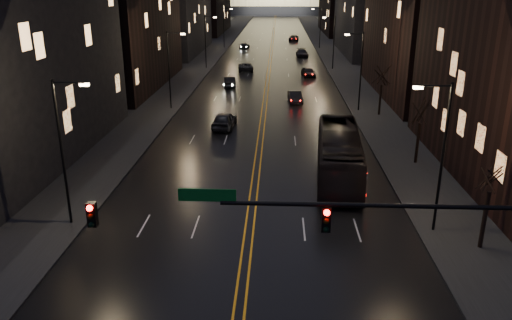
# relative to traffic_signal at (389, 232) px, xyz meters

# --- Properties ---
(road) EXTENTS (20.00, 320.00, 0.02)m
(road) POSITION_rel_traffic_signal_xyz_m (-5.91, 130.00, -5.09)
(road) COLOR black
(road) RESTS_ON ground
(sidewalk_left) EXTENTS (8.00, 320.00, 0.16)m
(sidewalk_left) POSITION_rel_traffic_signal_xyz_m (-19.91, 130.00, -5.02)
(sidewalk_left) COLOR black
(sidewalk_left) RESTS_ON ground
(sidewalk_right) EXTENTS (8.00, 320.00, 0.16)m
(sidewalk_right) POSITION_rel_traffic_signal_xyz_m (8.09, 130.00, -5.02)
(sidewalk_right) COLOR black
(sidewalk_right) RESTS_ON ground
(center_line) EXTENTS (0.62, 320.00, 0.01)m
(center_line) POSITION_rel_traffic_signal_xyz_m (-5.91, 130.00, -5.08)
(center_line) COLOR orange
(center_line) RESTS_ON road
(building_left_far) EXTENTS (12.00, 34.00, 20.00)m
(building_left_far) POSITION_rel_traffic_signal_xyz_m (-26.91, 92.00, 4.90)
(building_left_far) COLOR black
(building_left_far) RESTS_ON ground
(traffic_signal) EXTENTS (17.29, 0.45, 7.00)m
(traffic_signal) POSITION_rel_traffic_signal_xyz_m (0.00, 0.00, 0.00)
(traffic_signal) COLOR black
(traffic_signal) RESTS_ON ground
(streetlamp_right_near) EXTENTS (2.13, 0.25, 9.00)m
(streetlamp_right_near) POSITION_rel_traffic_signal_xyz_m (4.91, 10.00, -0.02)
(streetlamp_right_near) COLOR black
(streetlamp_right_near) RESTS_ON ground
(streetlamp_left_near) EXTENTS (2.13, 0.25, 9.00)m
(streetlamp_left_near) POSITION_rel_traffic_signal_xyz_m (-16.72, 10.00, -0.02)
(streetlamp_left_near) COLOR black
(streetlamp_left_near) RESTS_ON ground
(streetlamp_right_mid) EXTENTS (2.13, 0.25, 9.00)m
(streetlamp_right_mid) POSITION_rel_traffic_signal_xyz_m (4.91, 40.00, -0.02)
(streetlamp_right_mid) COLOR black
(streetlamp_right_mid) RESTS_ON ground
(streetlamp_left_mid) EXTENTS (2.13, 0.25, 9.00)m
(streetlamp_left_mid) POSITION_rel_traffic_signal_xyz_m (-16.72, 40.00, -0.02)
(streetlamp_left_mid) COLOR black
(streetlamp_left_mid) RESTS_ON ground
(streetlamp_right_far) EXTENTS (2.13, 0.25, 9.00)m
(streetlamp_right_far) POSITION_rel_traffic_signal_xyz_m (4.91, 70.00, -0.02)
(streetlamp_right_far) COLOR black
(streetlamp_right_far) RESTS_ON ground
(streetlamp_left_far) EXTENTS (2.13, 0.25, 9.00)m
(streetlamp_left_far) POSITION_rel_traffic_signal_xyz_m (-16.72, 70.00, -0.02)
(streetlamp_left_far) COLOR black
(streetlamp_left_far) RESTS_ON ground
(streetlamp_right_dist) EXTENTS (2.13, 0.25, 9.00)m
(streetlamp_right_dist) POSITION_rel_traffic_signal_xyz_m (4.91, 100.00, -0.02)
(streetlamp_right_dist) COLOR black
(streetlamp_right_dist) RESTS_ON ground
(streetlamp_left_dist) EXTENTS (2.13, 0.25, 9.00)m
(streetlamp_left_dist) POSITION_rel_traffic_signal_xyz_m (-16.72, 100.00, -0.02)
(streetlamp_left_dist) COLOR black
(streetlamp_left_dist) RESTS_ON ground
(tree_right_near) EXTENTS (2.40, 2.40, 6.65)m
(tree_right_near) POSITION_rel_traffic_signal_xyz_m (7.09, 8.00, -0.58)
(tree_right_near) COLOR black
(tree_right_near) RESTS_ON ground
(tree_right_mid) EXTENTS (2.40, 2.40, 6.65)m
(tree_right_mid) POSITION_rel_traffic_signal_xyz_m (7.09, 22.00, -0.58)
(tree_right_mid) COLOR black
(tree_right_mid) RESTS_ON ground
(tree_right_far) EXTENTS (2.40, 2.40, 6.65)m
(tree_right_far) POSITION_rel_traffic_signal_xyz_m (7.09, 38.00, -0.58)
(tree_right_far) COLOR black
(tree_right_far) RESTS_ON ground
(bus) EXTENTS (4.08, 13.27, 3.64)m
(bus) POSITION_rel_traffic_signal_xyz_m (0.38, 18.84, -3.28)
(bus) COLOR black
(bus) RESTS_ON ground
(oncoming_car_a) EXTENTS (2.49, 5.16, 1.70)m
(oncoming_car_a) POSITION_rel_traffic_signal_xyz_m (-9.75, 32.23, -4.25)
(oncoming_car_a) COLOR black
(oncoming_car_a) RESTS_ON ground
(oncoming_car_b) EXTENTS (2.17, 4.66, 1.48)m
(oncoming_car_b) POSITION_rel_traffic_signal_xyz_m (-11.30, 54.00, -4.36)
(oncoming_car_b) COLOR black
(oncoming_car_b) RESTS_ON ground
(oncoming_car_c) EXTENTS (2.89, 5.43, 1.45)m
(oncoming_car_c) POSITION_rel_traffic_signal_xyz_m (-9.85, 67.91, -4.38)
(oncoming_car_c) COLOR black
(oncoming_car_c) RESTS_ON ground
(oncoming_car_d) EXTENTS (2.35, 4.63, 1.29)m
(oncoming_car_d) POSITION_rel_traffic_signal_xyz_m (-12.14, 98.92, -4.46)
(oncoming_car_d) COLOR black
(oncoming_car_d) RESTS_ON ground
(receding_car_a) EXTENTS (1.91, 4.41, 1.41)m
(receding_car_a) POSITION_rel_traffic_signal_xyz_m (-2.14, 44.19, -4.40)
(receding_car_a) COLOR black
(receding_car_a) RESTS_ON ground
(receding_car_b) EXTENTS (2.39, 4.70, 1.53)m
(receding_car_b) POSITION_rel_traffic_signal_xyz_m (0.49, 62.64, -4.34)
(receding_car_b) COLOR black
(receding_car_b) RESTS_ON ground
(receding_car_c) EXTENTS (2.50, 5.51, 1.57)m
(receding_car_c) POSITION_rel_traffic_signal_xyz_m (0.48, 85.64, -4.32)
(receding_car_c) COLOR black
(receding_car_c) RESTS_ON ground
(receding_car_d) EXTENTS (2.80, 5.35, 1.44)m
(receding_car_d) POSITION_rel_traffic_signal_xyz_m (-0.40, 116.16, -4.39)
(receding_car_d) COLOR black
(receding_car_d) RESTS_ON ground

